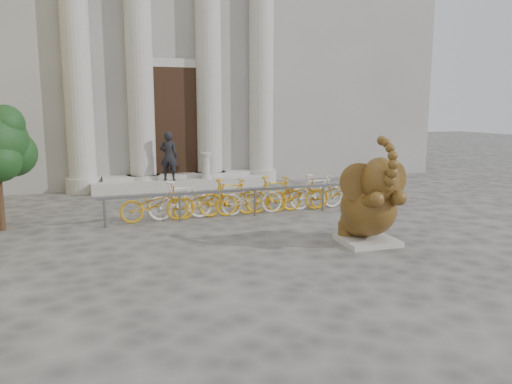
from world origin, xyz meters
name	(u,v)px	position (x,y,z in m)	size (l,w,h in m)	color
ground	(289,268)	(0.00, 0.00, 0.00)	(80.00, 80.00, 0.00)	#474442
classical_building	(151,34)	(0.00, 14.93, 5.98)	(22.00, 10.70, 12.00)	gray
entrance_steps	(180,184)	(0.00, 9.40, 0.18)	(6.00, 1.20, 0.36)	#A8A59E
elephant_statue	(370,205)	(2.22, 0.90, 0.82)	(1.52, 1.70, 2.26)	#A8A59E
bike_rack	(252,196)	(0.94, 4.55, 0.50)	(8.00, 0.53, 1.00)	slate
pedestrian	(169,156)	(-0.44, 9.05, 1.20)	(0.61, 0.40, 1.67)	black
balustrade_post	(206,166)	(0.87, 9.10, 0.78)	(0.38, 0.38, 0.92)	#A8A59E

